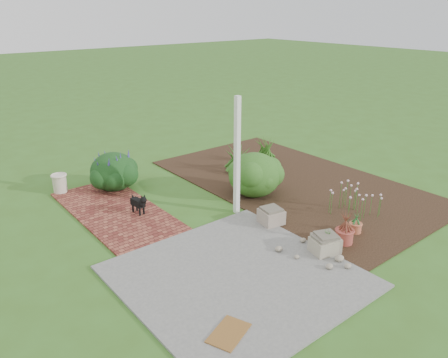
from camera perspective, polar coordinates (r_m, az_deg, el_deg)
ground at (r=9.12m, az=0.59°, el=-5.10°), size 80.00×80.00×0.00m
concrete_patio at (r=7.26m, az=1.74°, el=-12.57°), size 3.50×3.50×0.04m
brick_path at (r=9.67m, az=-13.96°, el=-4.05°), size 1.60×3.50×0.04m
garden_bed at (r=11.04m, az=9.02°, el=-0.42°), size 4.00×7.00×0.03m
veranda_post at (r=8.89m, az=1.71°, el=2.89°), size 0.10×0.10×2.50m
stone_trough_near at (r=7.97m, az=12.82°, el=-8.50°), size 0.48×0.48×0.26m
stone_trough_mid at (r=8.04m, az=13.15°, el=-8.20°), size 0.55×0.55×0.28m
stone_trough_far at (r=8.83m, az=6.19°, el=-4.88°), size 0.49×0.49×0.28m
coir_doormat at (r=6.16m, az=0.61°, el=-19.47°), size 0.71×0.59×0.02m
black_dog at (r=9.28m, az=-11.05°, el=-3.02°), size 0.20×0.50×0.43m
cream_ceramic_urn at (r=10.91m, az=-20.66°, el=-0.54°), size 0.40×0.40×0.42m
evergreen_shrub at (r=10.01m, az=4.01°, el=0.71°), size 1.59×1.59×1.02m
agapanthus_clump_back at (r=12.18m, az=5.36°, el=4.03°), size 0.99×0.99×0.84m
agapanthus_clump_front at (r=11.48m, az=1.64°, el=3.11°), size 1.26×1.26×0.87m
pink_flower_patch at (r=9.50m, az=16.71°, el=-2.72°), size 1.11×1.11×0.61m
terracotta_pot_bronze at (r=8.40m, az=15.42°, el=-7.21°), size 0.33×0.33×0.26m
terracotta_pot_small_left at (r=8.85m, az=16.78°, el=-6.10°), size 0.28×0.28×0.19m
terracotta_pot_small_right at (r=8.09m, az=13.27°, el=-8.43°), size 0.26×0.26×0.19m
purple_flowering_bush at (r=10.72m, az=-14.25°, el=1.07°), size 1.43×1.43×0.93m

